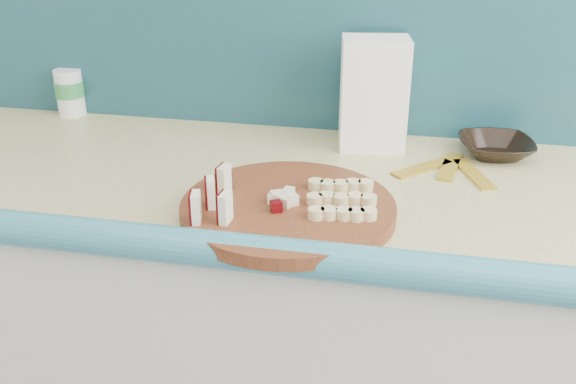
{
  "coord_description": "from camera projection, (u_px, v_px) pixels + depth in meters",
  "views": [
    {
      "loc": [
        0.12,
        0.38,
        1.41
      ],
      "look_at": [
        -0.08,
        1.34,
        0.95
      ],
      "focal_mm": 40.0,
      "sensor_mm": 36.0,
      "label": 1
    }
  ],
  "objects": [
    {
      "name": "cutting_board",
      "position": [
        288.0,
        209.0,
        1.09
      ],
      "size": [
        0.42,
        0.42,
        0.02
      ],
      "primitive_type": "cylinder",
      "rotation": [
        0.0,
        0.0,
        0.17
      ],
      "color": "#45220E",
      "rests_on": "kitchen_counter"
    },
    {
      "name": "brown_bowl",
      "position": [
        496.0,
        148.0,
        1.33
      ],
      "size": [
        0.17,
        0.17,
        0.04
      ],
      "primitive_type": "imported",
      "rotation": [
        0.0,
        0.0,
        0.17
      ],
      "color": "black",
      "rests_on": "kitchen_counter"
    },
    {
      "name": "apple_wedges",
      "position": [
        213.0,
        196.0,
        1.05
      ],
      "size": [
        0.07,
        0.15,
        0.05
      ],
      "color": "beige",
      "rests_on": "cutting_board"
    },
    {
      "name": "canister",
      "position": [
        70.0,
        91.0,
        1.56
      ],
      "size": [
        0.07,
        0.07,
        0.11
      ],
      "rotation": [
        0.0,
        0.0,
        0.05
      ],
      "color": "white",
      "rests_on": "kitchen_counter"
    },
    {
      "name": "banana_slices",
      "position": [
        341.0,
        199.0,
        1.08
      ],
      "size": [
        0.13,
        0.15,
        0.02
      ],
      "color": "#DECA87",
      "rests_on": "cutting_board"
    },
    {
      "name": "kitchen_counter",
      "position": [
        381.0,
        373.0,
        1.4
      ],
      "size": [
        2.2,
        0.63,
        0.91
      ],
      "color": "silver",
      "rests_on": "ground"
    },
    {
      "name": "banana_peel",
      "position": [
        448.0,
        170.0,
        1.27
      ],
      "size": [
        0.2,
        0.17,
        0.01
      ],
      "rotation": [
        0.0,
        0.0,
        -0.35
      ],
      "color": "#B59222",
      "rests_on": "kitchen_counter"
    },
    {
      "name": "backsplash",
      "position": [
        411.0,
        22.0,
        1.36
      ],
      "size": [
        2.2,
        0.02,
        0.5
      ],
      "primitive_type": "cube",
      "color": "teal",
      "rests_on": "kitchen_counter"
    },
    {
      "name": "apple_chunks",
      "position": [
        274.0,
        198.0,
        1.08
      ],
      "size": [
        0.05,
        0.06,
        0.02
      ],
      "color": "beige",
      "rests_on": "cutting_board"
    },
    {
      "name": "flour_bag",
      "position": [
        374.0,
        94.0,
        1.34
      ],
      "size": [
        0.15,
        0.12,
        0.23
      ],
      "primitive_type": "cube",
      "rotation": [
        0.0,
        0.0,
        0.16
      ],
      "color": "white",
      "rests_on": "kitchen_counter"
    }
  ]
}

